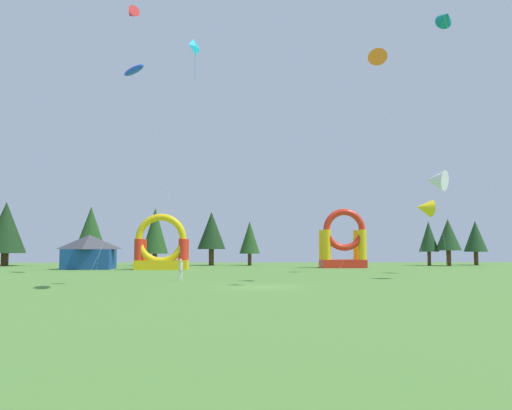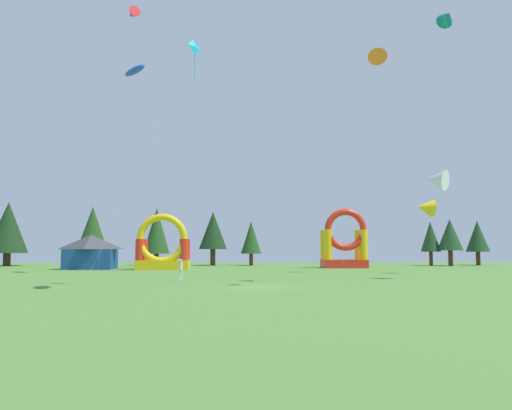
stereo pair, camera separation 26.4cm
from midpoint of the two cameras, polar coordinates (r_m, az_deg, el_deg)
The scene contains 20 objects.
ground_plane at distance 36.48m, azimuth 0.70°, elevation -8.70°, with size 120.00×120.00×0.00m, color #548438.
kite_cyan_diamond at distance 40.51m, azimuth -6.36°, elevation 15.99°, with size 7.75×1.37×17.52m.
kite_blue_parafoil at distance 60.22m, azimuth -12.61°, elevation 13.73°, with size 6.41×6.93×22.08m.
kite_red_delta at distance 59.88m, azimuth -12.82°, elevation 19.14°, with size 6.23×4.76×27.32m.
kite_yellow_delta at distance 58.32m, azimuth 17.62°, elevation -0.27°, with size 1.98×3.93×7.73m.
kite_teal_delta at distance 63.82m, azimuth 19.67°, elevation 18.23°, with size 12.69×1.93×28.06m.
kite_orange_delta at distance 44.96m, azimuth 13.03°, elevation 14.67°, with size 4.14×2.27×18.22m.
kite_white_delta at distance 48.62m, azimuth 18.70°, elevation 2.52°, with size 3.06×3.26×9.41m.
person_far_side at distance 43.95m, azimuth -7.82°, elevation -6.60°, with size 0.40×0.40×1.73m.
inflatable_yellow_castle at distance 66.19m, azimuth -9.75°, elevation -4.80°, with size 6.29×3.71×6.72m.
inflatable_orange_dome at distance 71.78m, azimuth 9.47°, elevation -4.26°, with size 5.73×3.82×7.74m.
festival_tent at distance 69.64m, azimuth -17.03°, elevation -4.78°, with size 5.80×4.50×4.23m.
tree_row_1 at distance 86.61m, azimuth -24.73°, elevation -2.20°, with size 5.75×5.75×9.33m.
tree_row_2 at distance 81.33m, azimuth -16.85°, elevation -2.42°, with size 4.33×4.33×8.59m.
tree_row_3 at distance 80.81m, azimuth -10.40°, elevation -2.72°, with size 3.90×3.90×8.51m.
tree_row_4 at distance 81.06m, azimuth -4.49°, elevation -2.74°, with size 4.22×4.22×8.03m.
tree_row_5 at distance 80.69m, azimuth -0.43°, elevation -3.48°, with size 3.07×3.07×6.58m.
tree_row_6 at distance 83.67m, azimuth 18.09°, elevation -3.22°, with size 2.87×2.87×6.53m.
tree_row_7 at distance 83.38m, azimuth 19.95°, elevation -3.00°, with size 3.66×3.66×6.84m.
tree_row_8 at distance 88.53m, azimuth 22.50°, elevation -3.10°, with size 3.50×3.50×6.72m.
Camera 2 is at (-1.82, -36.34, 2.64)m, focal length 37.74 mm.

